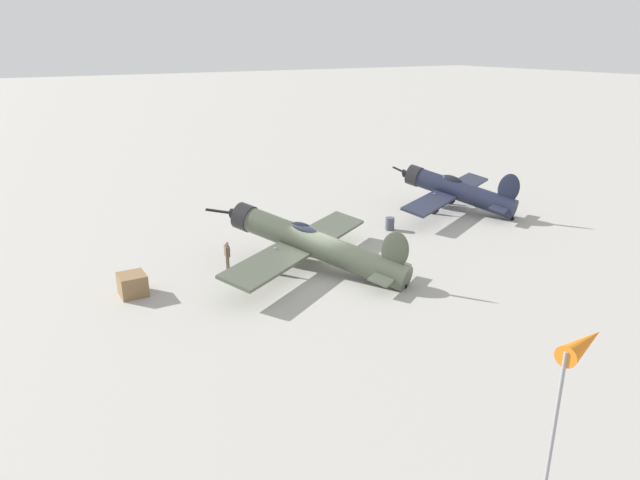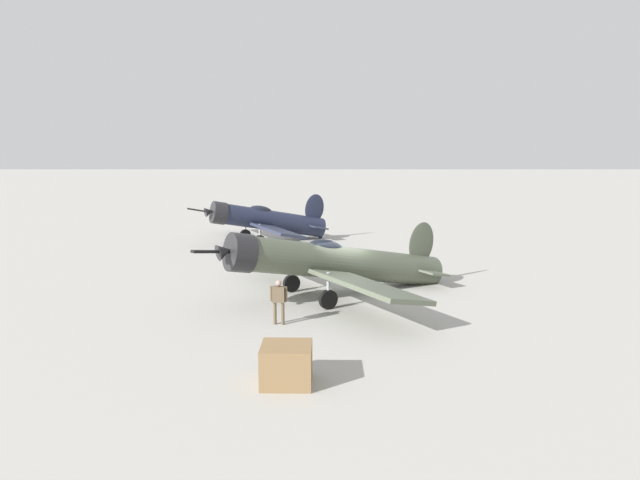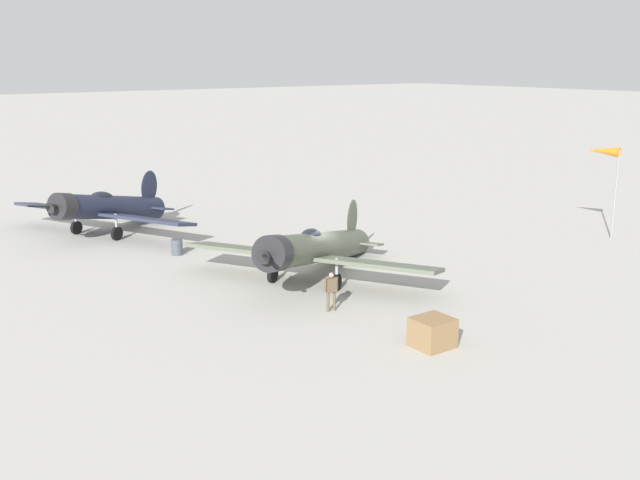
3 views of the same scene
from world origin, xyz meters
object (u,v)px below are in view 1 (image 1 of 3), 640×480
Objects in this scene: ground_crew_mechanic at (227,253)px; equipment_crate at (133,285)px; airplane_mid_apron at (455,190)px; airplane_foreground at (311,244)px; fuel_drum at (390,224)px; windsock_mast at (581,352)px.

equipment_crate is (0.60, -5.31, -0.46)m from ground_crew_mechanic.
airplane_mid_apron is 8.81× the size of equipment_crate.
airplane_foreground is 8.39× the size of equipment_crate.
fuel_drum is at bearing -97.38° from airplane_foreground.
equipment_crate is 1.63× the size of fuel_drum.
ground_crew_mechanic is 21.07m from windsock_mast.
windsock_mast is (20.08, 6.40, 4.32)m from equipment_crate.
airplane_mid_apron is (-4.56, 14.93, 0.10)m from airplane_foreground.
fuel_drum is (-1.19, 12.11, -0.58)m from ground_crew_mechanic.
fuel_drum is (1.19, -6.91, -1.17)m from airplane_mid_apron.
airplane_mid_apron is 14.39× the size of fuel_drum.
airplane_foreground is 0.95× the size of airplane_mid_apron.
airplane_foreground is 8.76m from fuel_drum.
airplane_foreground is 19.04m from windsock_mast.
windsock_mast is (23.05, -17.94, 3.27)m from airplane_mid_apron.
equipment_crate is (-1.58, -9.41, -0.95)m from airplane_foreground.
airplane_foreground is 4.67m from ground_crew_mechanic.
airplane_mid_apron is at bearing 142.11° from windsock_mast.
windsock_mast reaches higher than airplane_mid_apron.
equipment_crate is at bearing 14.53° from ground_crew_mechanic.
airplane_mid_apron is at bearing 96.97° from equipment_crate.
airplane_mid_apron reaches higher than ground_crew_mechanic.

